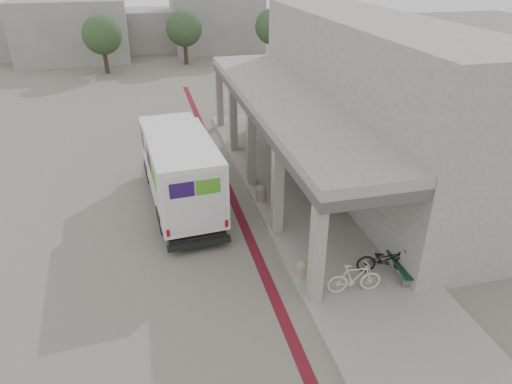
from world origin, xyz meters
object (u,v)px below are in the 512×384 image
object	(u,v)px
utility_cabinet	(323,197)
bicycle_black	(385,259)
fedex_truck	(179,168)
bench	(400,267)
bicycle_cream	(355,278)

from	to	relation	value
utility_cabinet	bicycle_black	xyz separation A→B (m)	(0.47, -4.29, -0.09)
fedex_truck	bicycle_black	distance (m)	8.66
utility_cabinet	fedex_truck	bearing A→B (deg)	157.03
utility_cabinet	bicycle_black	size ratio (longest dim) A/B	0.62
bench	bicycle_cream	world-z (taller)	bicycle_cream
bicycle_black	bicycle_cream	bearing A→B (deg)	127.90
utility_cabinet	bicycle_black	distance (m)	4.31
bicycle_cream	bench	bearing A→B (deg)	-70.57
fedex_truck	bicycle_black	bearing A→B (deg)	-50.60
fedex_truck	bicycle_black	size ratio (longest dim) A/B	4.08
utility_cabinet	bicycle_cream	xyz separation A→B (m)	(-0.92, -4.96, -0.06)
utility_cabinet	bicycle_cream	bearing A→B (deg)	-103.60
bicycle_black	bicycle_cream	distance (m)	1.54
bench	bicycle_black	xyz separation A→B (m)	(-0.43, 0.23, 0.21)
bench	bicycle_black	bearing A→B (deg)	159.36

